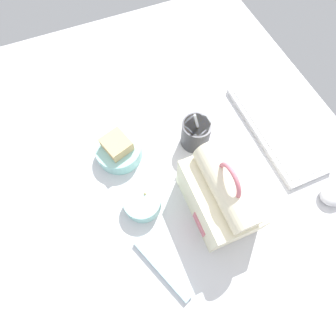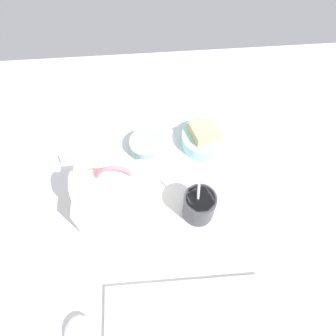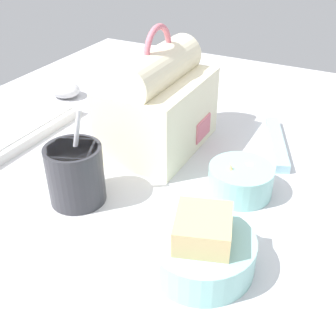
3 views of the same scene
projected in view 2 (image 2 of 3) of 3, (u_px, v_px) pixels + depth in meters
desk_surface at (173, 186)px, 94.89cm from camera, size 140.00×110.00×2.00cm
keyboard at (188, 312)px, 76.36cm from camera, size 37.76×13.91×2.10cm
lunch_bag at (119, 194)px, 83.29cm from camera, size 21.44×14.48×22.33cm
soup_cup at (199, 205)px, 85.58cm from camera, size 8.49×8.49×15.36cm
bento_bowl_sandwich at (204, 138)px, 98.43cm from camera, size 13.28×13.28×7.99cm
bento_bowl_snacks at (147, 145)px, 97.70cm from camera, size 10.01×10.01×5.62cm
computer_mouse at (78, 332)px, 73.58cm from camera, size 6.20×7.39×3.48cm
chopstick_case at (90, 148)px, 99.20cm from camera, size 18.36×9.04×1.60cm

